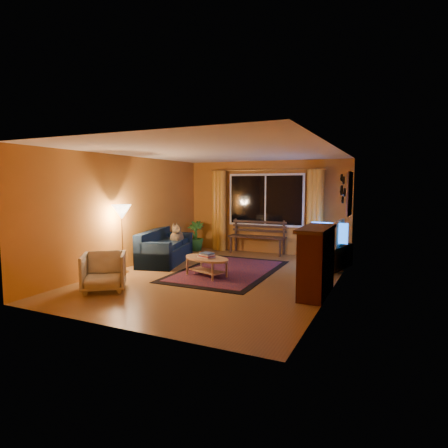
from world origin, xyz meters
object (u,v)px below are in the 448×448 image
at_px(bench, 257,245).
at_px(coffee_table, 207,267).
at_px(sofa, 166,246).
at_px(floor_lamp, 122,239).
at_px(armchair, 104,270).
at_px(tv_console, 333,257).

bearing_deg(bench, coffee_table, -92.20).
xyz_separation_m(sofa, floor_lamp, (-0.23, -1.26, 0.33)).
relative_size(sofa, coffee_table, 1.75).
relative_size(armchair, coffee_table, 0.68).
bearing_deg(coffee_table, armchair, -125.83).
distance_m(sofa, tv_console, 3.89).
height_order(bench, armchair, armchair).
xyz_separation_m(bench, tv_console, (2.16, -1.00, 0.03)).
xyz_separation_m(floor_lamp, coffee_table, (1.79, 0.42, -0.52)).
xyz_separation_m(bench, armchair, (-1.24, -4.47, 0.14)).
distance_m(sofa, armchair, 2.51).
distance_m(armchair, coffee_table, 2.03).
height_order(sofa, tv_console, sofa).
height_order(floor_lamp, coffee_table, floor_lamp).
bearing_deg(bench, floor_lamp, -120.63).
distance_m(floor_lamp, tv_console, 4.61).
distance_m(bench, sofa, 2.56).
distance_m(armchair, tv_console, 4.85).
height_order(bench, floor_lamp, floor_lamp).
bearing_deg(floor_lamp, bench, 60.50).
distance_m(bench, armchair, 4.64).
height_order(sofa, coffee_table, sofa).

